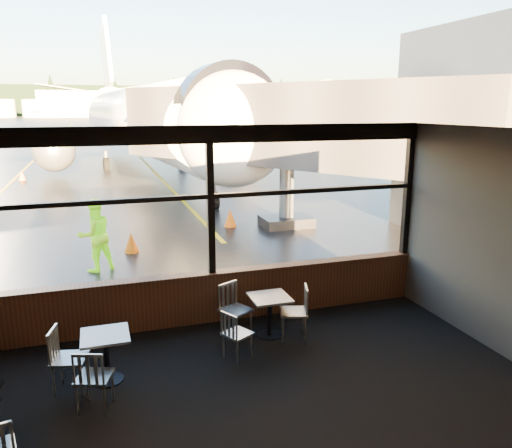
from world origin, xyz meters
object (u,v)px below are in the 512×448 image
chair_near_e (294,313)px  cone_wing (22,175)px  chair_near_n (236,311)px  ground_crew (95,235)px  chair_mid_w (70,359)px  jet_bridge (288,150)px  cafe_table_near (270,316)px  cafe_table_mid (107,358)px  chair_near_w (237,334)px  cone_extra (131,242)px  airliner (144,75)px  chair_mid_s (94,378)px  cone_nose (230,218)px

chair_near_e → cone_wing: size_ratio=1.83×
chair_near_n → ground_crew: bearing=-89.9°
chair_near_e → chair_mid_w: bearing=116.6°
jet_bridge → ground_crew: jet_bridge is taller
cafe_table_near → cafe_table_mid: cafe_table_mid is taller
chair_near_w → cone_extra: (-1.12, 6.40, -0.12)m
chair_near_e → airliner: bearing=17.9°
cone_wing → cone_extra: bearing=-73.9°
chair_near_n → cone_extra: 5.82m
chair_mid_s → chair_near_n: bearing=51.1°
airliner → ground_crew: 19.36m
chair_mid_s → cone_wing: size_ratio=1.73×
cone_wing → chair_mid_w: bearing=-81.8°
chair_near_w → chair_mid_w: size_ratio=0.86×
airliner → chair_near_w: (-1.19, -23.61, -5.17)m
jet_bridge → cone_wing: size_ratio=22.97×
chair_near_w → cone_wing: bearing=166.1°
cafe_table_near → chair_near_n: (-0.55, 0.15, 0.11)m
cone_extra → chair_mid_s: bearing=-97.8°
chair_mid_w → jet_bridge: bearing=153.5°
cafe_table_near → chair_near_w: size_ratio=0.89×
cone_nose → airliner: bearing=93.6°
chair_near_e → chair_mid_s: (-3.17, -1.07, -0.03)m
cone_extra → cone_wing: bearing=106.1°
cone_extra → airliner: bearing=82.4°
ground_crew → chair_mid_w: bearing=60.6°
airliner → chair_mid_s: airliner is taller
airliner → cone_wing: bearing=-170.6°
cafe_table_mid → chair_near_e: size_ratio=0.77×
chair_near_w → cone_extra: 6.50m
cafe_table_mid → cone_wing: cafe_table_mid is taller
jet_bridge → cone_extra: jet_bridge is taller
chair_mid_w → airliner: bearing=-175.3°
jet_bridge → chair_near_e: (-2.48, -6.62, -2.09)m
ground_crew → cone_nose: ground_crew is taller
cafe_table_near → chair_near_n: 0.58m
chair_near_e → cone_extra: size_ratio=1.71×
chair_near_e → cone_extra: bearing=38.1°
chair_mid_s → chair_mid_w: 0.64m
cafe_table_near → cone_extra: cafe_table_near is taller
airliner → cone_extra: 18.16m
chair_near_w → cone_wing: chair_near_w is taller
jet_bridge → chair_mid_s: bearing=-126.3°
cone_nose → chair_mid_s: bearing=-114.9°
jet_bridge → chair_near_w: size_ratio=14.74×
cafe_table_near → chair_near_e: size_ratio=0.76×
ground_crew → cone_extra: ground_crew is taller
airliner → chair_near_n: bearing=-98.0°
cafe_table_near → cone_extra: bearing=107.6°
cafe_table_near → chair_near_e: chair_near_e is taller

